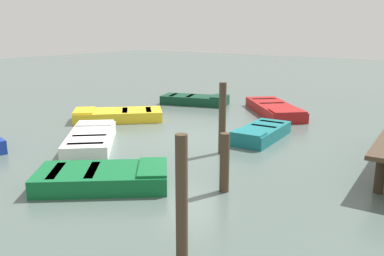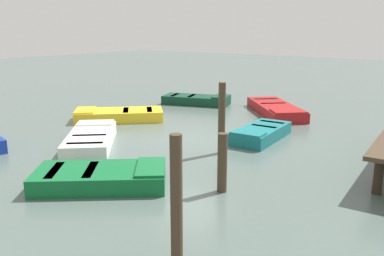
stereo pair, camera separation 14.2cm
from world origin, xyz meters
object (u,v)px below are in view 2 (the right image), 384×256
object	(u,v)px
rowboat_green	(102,177)
rowboat_yellow	(119,115)
rowboat_red	(275,109)
rowboat_white	(91,139)
rowboat_dark_green	(197,100)
mooring_piling_far_right	(222,163)
mooring_piling_near_left	(176,199)
mooring_piling_mid_right	(222,118)
rowboat_teal	(261,133)

from	to	relation	value
rowboat_green	rowboat_yellow	xyz separation A→B (m)	(-4.92, -4.76, -0.00)
rowboat_red	rowboat_white	bearing A→B (deg)	-61.25
rowboat_dark_green	rowboat_red	bearing A→B (deg)	-16.29
rowboat_green	mooring_piling_far_right	bearing A→B (deg)	-9.97
rowboat_red	rowboat_dark_green	bearing A→B (deg)	-131.14
mooring_piling_near_left	mooring_piling_mid_right	size ratio (longest dim) A/B	0.98
rowboat_dark_green	rowboat_green	bearing A→B (deg)	-84.45
rowboat_dark_green	rowboat_white	xyz separation A→B (m)	(7.54, 1.56, -0.00)
rowboat_green	mooring_piling_far_right	world-z (taller)	mooring_piling_far_right
mooring_piling_near_left	mooring_piling_far_right	world-z (taller)	mooring_piling_near_left
rowboat_dark_green	mooring_piling_mid_right	bearing A→B (deg)	-67.35
rowboat_red	rowboat_green	bearing A→B (deg)	-41.56
rowboat_green	rowboat_red	xyz separation A→B (m)	(-9.71, -0.42, -0.00)
mooring_piling_mid_right	rowboat_dark_green	bearing A→B (deg)	-138.18
rowboat_green	rowboat_red	bearing A→B (deg)	52.23
rowboat_white	mooring_piling_far_right	world-z (taller)	mooring_piling_far_right
rowboat_white	mooring_piling_mid_right	xyz separation A→B (m)	(-1.75, 3.61, 0.81)
rowboat_dark_green	rowboat_white	distance (m)	7.70
rowboat_white	rowboat_green	bearing A→B (deg)	-168.07
mooring_piling_mid_right	mooring_piling_near_left	bearing A→B (deg)	26.24
rowboat_teal	mooring_piling_near_left	xyz separation A→B (m)	(7.04, 2.27, 0.79)
rowboat_green	mooring_piling_far_right	size ratio (longest dim) A/B	2.39
rowboat_yellow	mooring_piling_far_right	xyz separation A→B (m)	(3.54, 7.12, 0.45)
rowboat_yellow	mooring_piling_mid_right	distance (m)	5.74
rowboat_green	rowboat_red	size ratio (longest dim) A/B	0.82
rowboat_white	rowboat_green	distance (m)	3.44
mooring_piling_far_right	mooring_piling_near_left	bearing A→B (deg)	18.88
rowboat_green	mooring_piling_near_left	xyz separation A→B (m)	(1.29, 3.27, 0.79)
rowboat_white	mooring_piling_mid_right	distance (m)	4.10
mooring_piling_near_left	mooring_piling_far_right	bearing A→B (deg)	-161.12
rowboat_dark_green	rowboat_red	distance (m)	3.96
rowboat_white	mooring_piling_far_right	size ratio (longest dim) A/B	2.41
rowboat_yellow	mooring_piling_near_left	xyz separation A→B (m)	(6.21, 8.03, 0.79)
rowboat_dark_green	rowboat_teal	bearing A→B (deg)	-54.14
rowboat_dark_green	rowboat_green	xyz separation A→B (m)	(9.51, 4.38, 0.00)
rowboat_teal	mooring_piling_far_right	bearing A→B (deg)	12.45
rowboat_dark_green	rowboat_yellow	size ratio (longest dim) A/B	0.99
rowboat_dark_green	mooring_piling_far_right	xyz separation A→B (m)	(8.14, 6.74, 0.44)
rowboat_dark_green	rowboat_white	world-z (taller)	same
rowboat_teal	rowboat_dark_green	bearing A→B (deg)	-129.75
mooring_piling_far_right	mooring_piling_mid_right	size ratio (longest dim) A/B	0.65
rowboat_yellow	mooring_piling_mid_right	world-z (taller)	mooring_piling_mid_right
rowboat_green	mooring_piling_near_left	size ratio (longest dim) A/B	1.57
rowboat_green	rowboat_red	distance (m)	9.72
rowboat_red	mooring_piling_far_right	distance (m)	8.80
mooring_piling_far_right	rowboat_teal	bearing A→B (deg)	-162.78
rowboat_white	rowboat_green	world-z (taller)	same
rowboat_dark_green	rowboat_white	size ratio (longest dim) A/B	1.04
mooring_piling_far_right	rowboat_green	bearing A→B (deg)	-59.73
rowboat_white	rowboat_yellow	distance (m)	3.53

